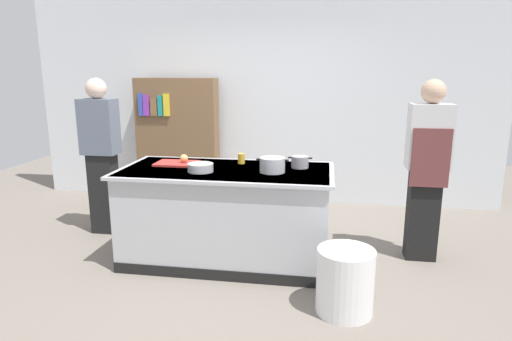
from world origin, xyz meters
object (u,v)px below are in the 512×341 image
(sauce_pan, at_px, (300,162))
(bookshelf, at_px, (178,141))
(stock_pot, at_px, (272,165))
(juice_cup, at_px, (241,159))
(person_guest, at_px, (101,153))
(trash_bin, at_px, (345,281))
(onion, at_px, (184,158))
(person_chef, at_px, (427,167))
(mixing_bowl, at_px, (200,168))

(sauce_pan, distance_m, bookshelf, 2.41)
(stock_pot, xyz_separation_m, bookshelf, (-1.54, 1.86, -0.11))
(juice_cup, height_order, person_guest, person_guest)
(sauce_pan, bearing_deg, trash_bin, -66.47)
(onion, distance_m, juice_cup, 0.56)
(stock_pot, distance_m, person_chef, 1.46)
(trash_bin, height_order, bookshelf, bookshelf)
(mixing_bowl, height_order, trash_bin, mixing_bowl)
(sauce_pan, distance_m, person_guest, 2.23)
(onion, height_order, trash_bin, onion)
(trash_bin, xyz_separation_m, person_guest, (-2.62, 1.30, 0.66))
(stock_pot, distance_m, sauce_pan, 0.33)
(mixing_bowl, relative_size, juice_cup, 2.33)
(mixing_bowl, relative_size, trash_bin, 0.47)
(trash_bin, height_order, person_guest, person_guest)
(mixing_bowl, xyz_separation_m, trash_bin, (1.29, -0.64, -0.69))
(mixing_bowl, relative_size, bookshelf, 0.14)
(sauce_pan, bearing_deg, stock_pot, -135.62)
(trash_bin, bearing_deg, bookshelf, 130.23)
(onion, height_order, mixing_bowl, onion)
(mixing_bowl, distance_m, person_chef, 2.11)
(stock_pot, height_order, mixing_bowl, stock_pot)
(juice_cup, xyz_separation_m, trash_bin, (0.99, -1.05, -0.70))
(juice_cup, xyz_separation_m, person_chef, (1.76, 0.07, -0.04))
(stock_pot, height_order, juice_cup, stock_pot)
(stock_pot, bearing_deg, sauce_pan, 44.38)
(bookshelf, bearing_deg, juice_cup, -52.25)
(stock_pot, bearing_deg, person_guest, 163.60)
(sauce_pan, distance_m, mixing_bowl, 0.93)
(mixing_bowl, xyz_separation_m, juice_cup, (0.30, 0.40, 0.01))
(sauce_pan, xyz_separation_m, person_guest, (-2.20, 0.35, -0.04))
(stock_pot, xyz_separation_m, mixing_bowl, (-0.65, -0.08, -0.03))
(mixing_bowl, bearing_deg, trash_bin, -26.49)
(person_chef, bearing_deg, onion, 86.05)
(trash_bin, distance_m, person_chef, 1.51)
(mixing_bowl, distance_m, trash_bin, 1.60)
(mixing_bowl, height_order, person_guest, person_guest)
(onion, height_order, stock_pot, stock_pot)
(stock_pot, xyz_separation_m, trash_bin, (0.65, -0.72, -0.72))
(juice_cup, bearing_deg, trash_bin, -46.43)
(juice_cup, bearing_deg, mixing_bowl, -126.71)
(stock_pot, relative_size, trash_bin, 0.59)
(juice_cup, distance_m, bookshelf, 1.94)
(onion, height_order, person_guest, person_guest)
(sauce_pan, distance_m, trash_bin, 1.25)
(bookshelf, bearing_deg, mixing_bowl, -65.31)
(bookshelf, bearing_deg, stock_pot, -50.41)
(onion, xyz_separation_m, sauce_pan, (1.13, 0.03, -0.00))
(mixing_bowl, height_order, bookshelf, bookshelf)
(stock_pot, relative_size, juice_cup, 2.94)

